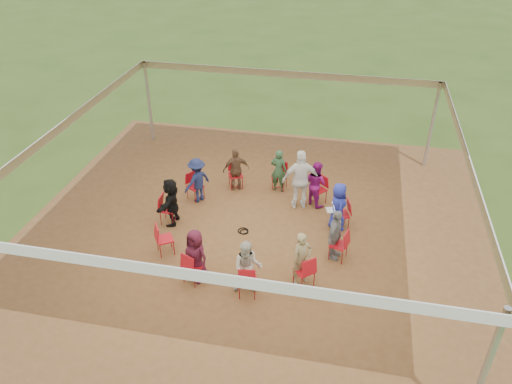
% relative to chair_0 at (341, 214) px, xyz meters
% --- Properties ---
extents(ground, '(80.00, 80.00, 0.00)m').
position_rel_chair_0_xyz_m(ground, '(-2.38, -0.73, -0.45)').
color(ground, '#324D18').
rests_on(ground, ground).
extents(dirt_patch, '(13.00, 13.00, 0.00)m').
position_rel_chair_0_xyz_m(dirt_patch, '(-2.38, -0.73, -0.44)').
color(dirt_patch, brown).
rests_on(dirt_patch, ground).
extents(tent, '(10.33, 10.33, 3.00)m').
position_rel_chair_0_xyz_m(tent, '(-2.38, -0.73, 1.92)').
color(tent, '#B2B2B7').
rests_on(tent, ground).
extents(chair_0, '(0.54, 0.53, 0.90)m').
position_rel_chair_0_xyz_m(chair_0, '(0.00, 0.00, 0.00)').
color(chair_0, red).
rests_on(chair_0, ground).
extents(chair_1, '(0.60, 0.61, 0.90)m').
position_rel_chair_0_xyz_m(chair_1, '(-0.77, 1.17, 0.00)').
color(chair_1, red).
rests_on(chair_1, ground).
extents(chair_2, '(0.47, 0.49, 0.90)m').
position_rel_chair_0_xyz_m(chair_2, '(-2.06, 1.74, 0.00)').
color(chair_2, red).
rests_on(chair_2, ground).
extents(chair_3, '(0.57, 0.58, 0.90)m').
position_rel_chair_0_xyz_m(chair_3, '(-3.45, 1.52, 0.00)').
color(chair_3, red).
rests_on(chair_3, ground).
extents(chair_4, '(0.60, 0.59, 0.90)m').
position_rel_chair_0_xyz_m(chair_4, '(-4.49, 0.59, 0.00)').
color(chair_4, red).
rests_on(chair_4, ground).
extents(chair_5, '(0.45, 0.43, 0.90)m').
position_rel_chair_0_xyz_m(chair_5, '(-4.87, -0.76, 0.00)').
color(chair_5, red).
rests_on(chair_5, ground).
extents(chair_6, '(0.60, 0.59, 0.90)m').
position_rel_chair_0_xyz_m(chair_6, '(-4.46, -2.11, 0.00)').
color(chair_6, red).
rests_on(chair_6, ground).
extents(chair_7, '(0.56, 0.57, 0.90)m').
position_rel_chair_0_xyz_m(chair_7, '(-3.39, -3.01, 0.00)').
color(chair_7, red).
rests_on(chair_7, ground).
extents(chair_8, '(0.48, 0.50, 0.90)m').
position_rel_chair_0_xyz_m(chair_8, '(-2.00, -3.19, 0.00)').
color(chair_8, red).
rests_on(chair_8, ground).
extents(chair_9, '(0.61, 0.61, 0.90)m').
position_rel_chair_0_xyz_m(chair_9, '(-0.73, -2.59, 0.00)').
color(chair_9, red).
rests_on(chair_9, ground).
extents(chair_10, '(0.54, 0.52, 0.90)m').
position_rel_chair_0_xyz_m(chair_10, '(0.02, -1.40, 0.00)').
color(chair_10, red).
rests_on(chair_10, ground).
extents(person_seated_0, '(0.58, 0.79, 1.44)m').
position_rel_chair_0_xyz_m(person_seated_0, '(-0.11, -0.04, 0.28)').
color(person_seated_0, '#212BA2').
rests_on(person_seated_0, ground).
extents(person_seated_1, '(0.79, 0.76, 1.44)m').
position_rel_chair_0_xyz_m(person_seated_1, '(-0.85, 1.08, 0.28)').
color(person_seated_1, '#821269').
rests_on(person_seated_1, ground).
extents(person_seated_2, '(0.57, 0.41, 1.44)m').
position_rel_chair_0_xyz_m(person_seated_2, '(-2.07, 1.62, 0.28)').
color(person_seated_2, '#294E2F').
rests_on(person_seated_2, ground).
extents(person_seated_3, '(0.95, 0.75, 1.44)m').
position_rel_chair_0_xyz_m(person_seated_3, '(-3.39, 1.41, 0.28)').
color(person_seated_3, brown).
rests_on(person_seated_3, ground).
extents(person_seated_4, '(0.88, 1.03, 1.44)m').
position_rel_chair_0_xyz_m(person_seated_4, '(-4.39, 0.52, 0.28)').
color(person_seated_4, '#171F45').
rests_on(person_seated_4, ground).
extents(person_seated_5, '(0.52, 1.34, 1.44)m').
position_rel_chair_0_xyz_m(person_seated_5, '(-4.75, -0.76, 0.28)').
color(person_seated_5, black).
rests_on(person_seated_5, ground).
extents(person_seated_6, '(0.80, 0.64, 1.44)m').
position_rel_chair_0_xyz_m(person_seated_6, '(-3.34, -2.90, 0.28)').
color(person_seated_6, '#471223').
rests_on(person_seated_6, ground).
extents(person_seated_7, '(0.75, 0.51, 1.44)m').
position_rel_chair_0_xyz_m(person_seated_7, '(-2.01, -3.08, 0.28)').
color(person_seated_7, beige).
rests_on(person_seated_7, ground).
extents(person_seated_8, '(0.62, 0.61, 1.44)m').
position_rel_chair_0_xyz_m(person_seated_8, '(-0.81, -2.50, 0.28)').
color(person_seated_8, '#8C8057').
rests_on(person_seated_8, ground).
extents(person_seated_9, '(0.64, 0.93, 1.44)m').
position_rel_chair_0_xyz_m(person_seated_9, '(-0.10, -1.37, 0.28)').
color(person_seated_9, gray).
rests_on(person_seated_9, ground).
extents(standing_person, '(1.23, 0.88, 1.90)m').
position_rel_chair_0_xyz_m(standing_person, '(-1.28, 0.81, 0.50)').
color(standing_person, white).
rests_on(standing_person, ground).
extents(cable_coil, '(0.37, 0.37, 0.03)m').
position_rel_chair_0_xyz_m(cable_coil, '(-2.66, -0.78, -0.43)').
color(cable_coil, black).
rests_on(cable_coil, ground).
extents(laptop, '(0.31, 0.35, 0.21)m').
position_rel_chair_0_xyz_m(laptop, '(-0.27, -0.08, 0.22)').
color(laptop, '#B7B7BC').
rests_on(laptop, ground).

